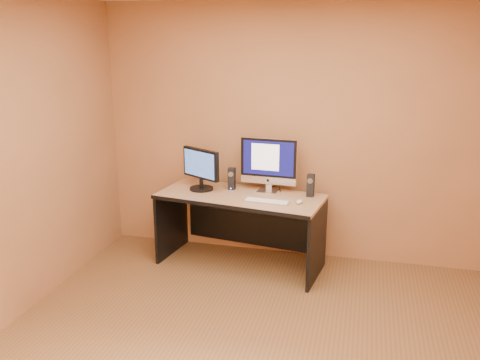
# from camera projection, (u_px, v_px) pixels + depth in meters

# --- Properties ---
(walls) EXTENTS (4.00, 4.00, 2.60)m
(walls) POSITION_uv_depth(u_px,v_px,m) (250.00, 189.00, 3.27)
(walls) COLOR #A36941
(walls) RESTS_ON ground
(desk) EXTENTS (1.69, 0.93, 0.74)m
(desk) POSITION_uv_depth(u_px,v_px,m) (240.00, 230.00, 5.09)
(desk) COLOR tan
(desk) RESTS_ON ground
(imac) EXTENTS (0.58, 0.24, 0.55)m
(imac) POSITION_uv_depth(u_px,v_px,m) (268.00, 165.00, 5.03)
(imac) COLOR silver
(imac) RESTS_ON desk
(second_monitor) EXTENTS (0.54, 0.44, 0.42)m
(second_monitor) POSITION_uv_depth(u_px,v_px,m) (201.00, 169.00, 5.11)
(second_monitor) COLOR black
(second_monitor) RESTS_ON desk
(speaker_left) EXTENTS (0.07, 0.07, 0.22)m
(speaker_left) POSITION_uv_depth(u_px,v_px,m) (232.00, 179.00, 5.16)
(speaker_left) COLOR black
(speaker_left) RESTS_ON desk
(speaker_right) EXTENTS (0.07, 0.08, 0.22)m
(speaker_right) POSITION_uv_depth(u_px,v_px,m) (311.00, 185.00, 4.92)
(speaker_right) COLOR black
(speaker_right) RESTS_ON desk
(keyboard) EXTENTS (0.44, 0.15, 0.02)m
(keyboard) POSITION_uv_depth(u_px,v_px,m) (267.00, 201.00, 4.78)
(keyboard) COLOR silver
(keyboard) RESTS_ON desk
(mouse) EXTENTS (0.07, 0.11, 0.04)m
(mouse) POSITION_uv_depth(u_px,v_px,m) (299.00, 201.00, 4.74)
(mouse) COLOR silver
(mouse) RESTS_ON desk
(cable_a) EXTENTS (0.06, 0.22, 0.01)m
(cable_a) POSITION_uv_depth(u_px,v_px,m) (280.00, 189.00, 5.18)
(cable_a) COLOR black
(cable_a) RESTS_ON desk
(cable_b) EXTENTS (0.13, 0.14, 0.01)m
(cable_b) POSITION_uv_depth(u_px,v_px,m) (269.00, 187.00, 5.23)
(cable_b) COLOR black
(cable_b) RESTS_ON desk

